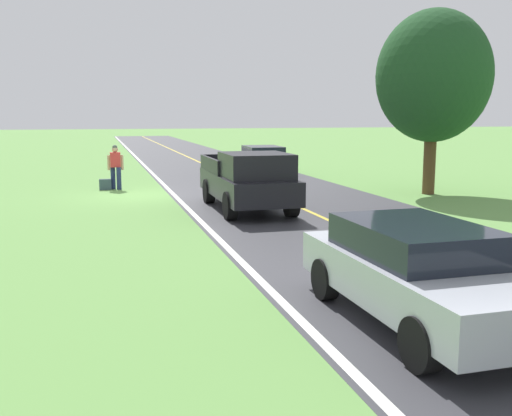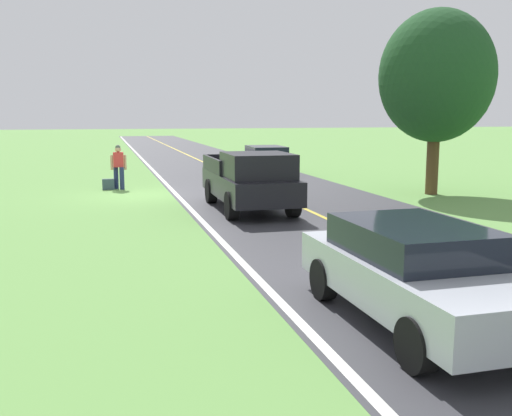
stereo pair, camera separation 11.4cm
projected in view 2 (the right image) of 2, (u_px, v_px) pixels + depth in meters
ground_plane at (145, 195)px, 21.52m from camera, size 200.00×200.00×0.00m
road_surface at (266, 191)px, 22.68m from camera, size 7.32×120.00×0.00m
lane_edge_line at (176, 194)px, 21.80m from camera, size 0.16×117.60×0.00m
lane_centre_line at (266, 191)px, 22.68m from camera, size 0.14×117.60×0.00m
hitchhiker_walking at (119, 164)px, 23.09m from camera, size 0.62×0.51×1.75m
suitcase_carried at (108, 184)px, 23.03m from camera, size 0.46×0.21×0.42m
pickup_truck_passing at (251, 179)px, 17.91m from camera, size 2.13×5.42×1.82m
tree_far_side_near at (437, 77)px, 21.11m from camera, size 4.13×4.13×6.67m
sedan_ahead_same_lane at (417, 271)px, 8.22m from camera, size 1.98×4.43×1.41m
sedan_near_oncoming at (265, 160)px, 28.52m from camera, size 2.05×4.46×1.41m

